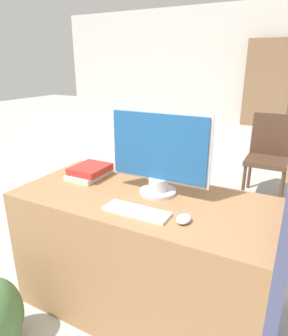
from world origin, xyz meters
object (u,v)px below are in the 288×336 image
(keyboard, at_px, (136,211))
(monitor, at_px, (159,154))
(mouse, at_px, (184,219))
(far_chair, at_px, (269,152))
(book_stack, at_px, (90,171))

(keyboard, bearing_deg, monitor, 91.79)
(keyboard, bearing_deg, mouse, 5.78)
(keyboard, relative_size, far_chair, 0.36)
(far_chair, bearing_deg, keyboard, -145.54)
(monitor, bearing_deg, keyboard, -88.21)
(monitor, relative_size, book_stack, 2.11)
(keyboard, distance_m, mouse, 0.24)
(monitor, distance_m, keyboard, 0.34)
(keyboard, xyz_separation_m, mouse, (0.23, 0.02, 0.01))
(book_stack, bearing_deg, keyboard, -29.83)
(keyboard, bearing_deg, book_stack, 150.17)
(monitor, distance_m, far_chair, 2.16)
(mouse, height_order, far_chair, far_chair)
(mouse, relative_size, book_stack, 0.34)
(mouse, relative_size, far_chair, 0.10)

